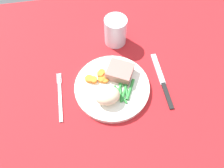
{
  "coord_description": "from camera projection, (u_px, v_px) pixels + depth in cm",
  "views": [
    {
      "loc": [
        -9.05,
        -31.3,
        57.55
      ],
      "look_at": [
        -3.89,
        -1.28,
        4.6
      ],
      "focal_mm": 32.57,
      "sensor_mm": 36.0,
      "label": 1
    }
  ],
  "objects": [
    {
      "name": "meat_portion",
      "position": [
        120.0,
        72.0,
        0.63
      ],
      "size": [
        9.77,
        9.38,
        3.17
      ],
      "primitive_type": "cube",
      "rotation": [
        0.0,
        0.0,
        -0.5
      ],
      "color": "#B2756B",
      "rests_on": "dinner_plate"
    },
    {
      "name": "dinner_plate",
      "position": [
        112.0,
        87.0,
        0.63
      ],
      "size": [
        23.05,
        23.05,
        1.6
      ],
      "primitive_type": "cylinder",
      "color": "white",
      "rests_on": "dining_table"
    },
    {
      "name": "carrot_slices",
      "position": [
        97.0,
        78.0,
        0.63
      ],
      "size": [
        7.23,
        4.94,
        1.27
      ],
      "color": "orange",
      "rests_on": "dinner_plate"
    },
    {
      "name": "mashed_potatoes",
      "position": [
        107.0,
        95.0,
        0.58
      ],
      "size": [
        7.28,
        5.96,
        4.35
      ],
      "primitive_type": "ellipsoid",
      "color": "beige",
      "rests_on": "dinner_plate"
    },
    {
      "name": "fork",
      "position": [
        60.0,
        96.0,
        0.62
      ],
      "size": [
        1.44,
        16.6,
        0.4
      ],
      "rotation": [
        0.0,
        0.0,
        0.03
      ],
      "color": "silver",
      "rests_on": "dining_table"
    },
    {
      "name": "water_glass",
      "position": [
        115.0,
        33.0,
        0.69
      ],
      "size": [
        7.56,
        7.56,
        9.81
      ],
      "color": "silver",
      "rests_on": "dining_table"
    },
    {
      "name": "green_beans",
      "position": [
        124.0,
        90.0,
        0.61
      ],
      "size": [
        7.48,
        8.88,
        0.9
      ],
      "color": "#2D8C38",
      "rests_on": "dinner_plate"
    },
    {
      "name": "dining_table",
      "position": [
        123.0,
        84.0,
        0.65
      ],
      "size": [
        120.0,
        90.0,
        2.0
      ],
      "color": "red",
      "rests_on": "ground"
    },
    {
      "name": "knife",
      "position": [
        162.0,
        81.0,
        0.64
      ],
      "size": [
        1.7,
        20.5,
        0.64
      ],
      "rotation": [
        0.0,
        0.0,
        0.06
      ],
      "color": "black",
      "rests_on": "dining_table"
    }
  ]
}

